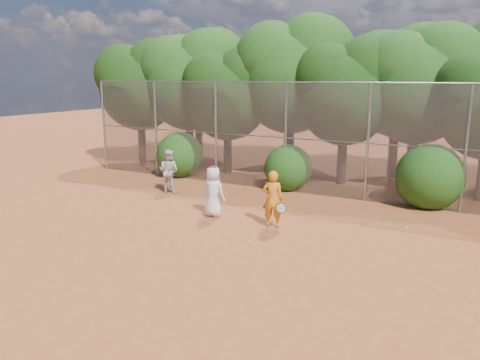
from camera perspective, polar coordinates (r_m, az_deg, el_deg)
The scene contains 22 objects.
ground at distance 12.08m, azimuth -1.53°, elevation -7.88°, with size 80.00×80.00×0.00m, color #A14B24.
fence_back at distance 16.96m, azimuth 8.34°, elevation 5.10°, with size 20.05×0.09×4.03m.
tree_0 at distance 23.38m, azimuth -12.00°, elevation 11.62°, with size 4.38×3.81×6.00m.
tree_1 at distance 22.26m, azimuth -6.14°, elevation 12.37°, with size 4.64×4.03×6.35m.
tree_2 at distance 20.34m, azimuth -1.36°, elevation 10.79°, with size 3.99×3.47×5.47m.
tree_3 at distance 20.13m, azimuth 6.48°, elevation 13.01°, with size 4.89×4.26×6.70m.
tree_4 at distance 18.74m, azimuth 12.90°, elevation 10.86°, with size 4.19×3.64×5.73m.
tree_5 at distance 19.00m, azimuth 21.04°, elevation 11.25°, with size 4.51×3.92×6.17m.
tree_9 at distance 24.72m, azimuth -4.99°, elevation 12.82°, with size 4.83×4.20×6.62m.
tree_10 at distance 22.55m, azimuth 6.27°, elevation 13.55°, with size 5.15×4.48×7.06m.
tree_11 at distance 20.74m, azimuth 18.92°, elevation 11.77°, with size 4.64×4.03×6.35m.
bush_0 at distance 20.14m, azimuth -7.34°, elevation 3.28°, with size 2.00×2.00×2.00m, color #194310.
bush_1 at distance 17.73m, azimuth 5.89°, elevation 1.72°, with size 1.80×1.80×1.80m, color #194310.
bush_2 at distance 16.47m, azimuth 22.15°, elevation 0.72°, with size 2.20×2.20×2.20m, color #194310.
player_yellow at distance 13.26m, azimuth 4.02°, elevation -2.32°, with size 0.85×0.58×1.64m.
player_teen at distance 14.26m, azimuth -3.28°, elevation -1.38°, with size 0.79×0.54×1.58m.
player_white at distance 17.42m, azimuth -8.69°, elevation 1.11°, with size 0.89×0.75×1.60m.
ball_0 at distance 12.05m, azimuth 14.34°, elevation -8.17°, with size 0.07×0.07×0.07m, color #CBED2B.
ball_1 at distance 14.07m, azimuth 19.59°, elevation -5.50°, with size 0.07×0.07×0.07m, color #CBED2B.
ball_2 at distance 12.20m, azimuth 5.32°, elevation -7.57°, with size 0.07×0.07×0.07m, color #CBED2B.
ball_3 at distance 12.20m, azimuth 1.20°, elevation -7.51°, with size 0.07×0.07×0.07m, color #CBED2B.
ball_4 at distance 13.41m, azimuth 15.17°, elevation -6.08°, with size 0.07×0.07×0.07m, color #CBED2B.
Camera 1 is at (5.70, -9.78, 4.23)m, focal length 35.00 mm.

